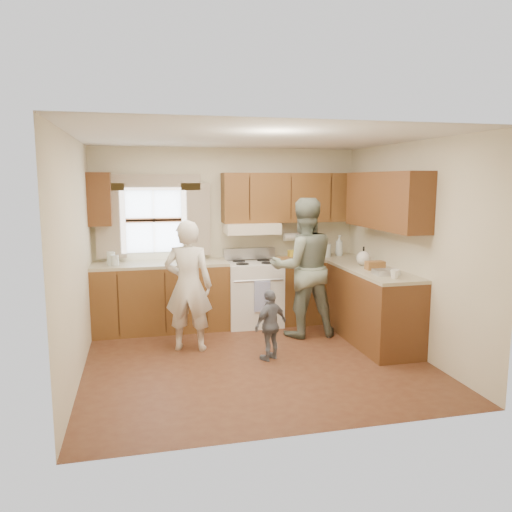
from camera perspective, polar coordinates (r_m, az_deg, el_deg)
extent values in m
plane|color=#4B2517|center=(5.86, -0.06, -11.81)|extent=(3.80, 3.80, 0.00)
plane|color=white|center=(5.51, -0.06, 13.36)|extent=(3.80, 3.80, 0.00)
plane|color=beige|center=(7.25, -3.22, 2.32)|extent=(3.80, 0.00, 3.80)
plane|color=beige|center=(3.89, 5.84, -3.25)|extent=(3.80, 0.00, 3.80)
plane|color=beige|center=(5.44, -19.93, -0.31)|extent=(0.00, 3.50, 3.50)
plane|color=beige|center=(6.26, 17.14, 0.94)|extent=(0.00, 3.50, 3.50)
cube|color=#452A0E|center=(6.99, -10.78, -4.72)|extent=(1.82, 0.60, 0.90)
cube|color=#452A0E|center=(7.43, 7.11, -3.83)|extent=(1.22, 0.60, 0.90)
cube|color=#401E0E|center=(6.55, 13.11, -5.71)|extent=(0.60, 1.65, 0.90)
cube|color=#B9AC8A|center=(6.89, -10.89, -0.92)|extent=(1.82, 0.60, 0.04)
cube|color=#B9AC8A|center=(7.34, 7.18, -0.25)|extent=(1.22, 0.60, 0.04)
cube|color=#B9AC8A|center=(6.45, 13.25, -1.66)|extent=(0.60, 1.65, 0.04)
cube|color=#452A0E|center=(7.26, 4.03, 6.68)|extent=(2.00, 0.33, 0.70)
cube|color=#401E0E|center=(6.95, -17.45, 6.22)|extent=(0.30, 0.33, 0.70)
cube|color=#401E0E|center=(6.41, 14.61, 6.16)|extent=(0.33, 1.65, 0.70)
cube|color=beige|center=(7.07, -0.50, 3.19)|extent=(0.76, 0.45, 0.15)
cube|color=silver|center=(7.10, -11.60, 4.05)|extent=(0.90, 0.03, 0.90)
cube|color=gold|center=(7.06, -16.31, 3.85)|extent=(0.40, 0.05, 1.02)
cube|color=gold|center=(7.09, -6.89, 4.16)|extent=(0.40, 0.05, 1.02)
cube|color=gold|center=(7.03, -11.72, 8.25)|extent=(1.30, 0.05, 0.22)
cylinder|color=white|center=(7.38, 4.21, 2.19)|extent=(0.27, 0.12, 0.12)
imported|color=silver|center=(6.85, -7.62, -0.28)|extent=(0.15, 0.15, 0.11)
imported|color=silver|center=(7.48, 9.49, 1.19)|extent=(0.14, 0.14, 0.30)
imported|color=silver|center=(7.19, 5.91, -0.05)|extent=(0.27, 0.27, 0.05)
imported|color=silver|center=(5.89, 15.59, -2.00)|extent=(0.14, 0.14, 0.10)
cylinder|color=silver|center=(6.80, -16.24, -0.29)|extent=(0.10, 0.10, 0.18)
cylinder|color=silver|center=(6.77, -15.84, -0.50)|extent=(0.11, 0.11, 0.14)
cube|color=olive|center=(7.10, 3.44, -0.25)|extent=(0.26, 0.19, 0.02)
cube|color=yellow|center=(7.22, 4.50, 0.23)|extent=(0.19, 0.13, 0.11)
cylinder|color=silver|center=(7.36, 7.20, 0.96)|extent=(0.13, 0.13, 0.26)
cylinder|color=silver|center=(7.35, 8.09, 0.65)|extent=(0.12, 0.12, 0.19)
sphere|color=silver|center=(6.70, 12.18, -0.25)|extent=(0.19, 0.19, 0.19)
cube|color=olive|center=(6.42, 13.44, -1.05)|extent=(0.23, 0.13, 0.11)
cube|color=silver|center=(6.10, 14.62, -1.79)|extent=(0.28, 0.19, 0.06)
cube|color=silver|center=(7.13, -0.33, -4.29)|extent=(0.76, 0.64, 0.90)
cube|color=#B7B7BC|center=(7.28, -0.79, 0.30)|extent=(0.76, 0.10, 0.16)
cylinder|color=#B7B7BC|center=(6.77, 0.27, -2.82)|extent=(0.68, 0.03, 0.03)
cube|color=#4754A6|center=(6.81, 0.72, -4.65)|extent=(0.22, 0.02, 0.42)
cylinder|color=black|center=(7.12, -1.96, -0.58)|extent=(0.18, 0.18, 0.01)
cylinder|color=black|center=(7.20, 0.85, -0.48)|extent=(0.18, 0.18, 0.01)
cylinder|color=black|center=(6.88, -1.56, -0.91)|extent=(0.18, 0.18, 0.01)
cylinder|color=black|center=(6.96, 1.35, -0.80)|extent=(0.18, 0.18, 0.01)
imported|color=silver|center=(6.06, -7.75, -3.39)|extent=(0.66, 0.53, 1.59)
imported|color=#2A4732|center=(6.57, 5.44, -1.33)|extent=(0.90, 0.71, 1.83)
imported|color=slate|center=(5.76, 1.68, -7.86)|extent=(0.52, 0.42, 0.82)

